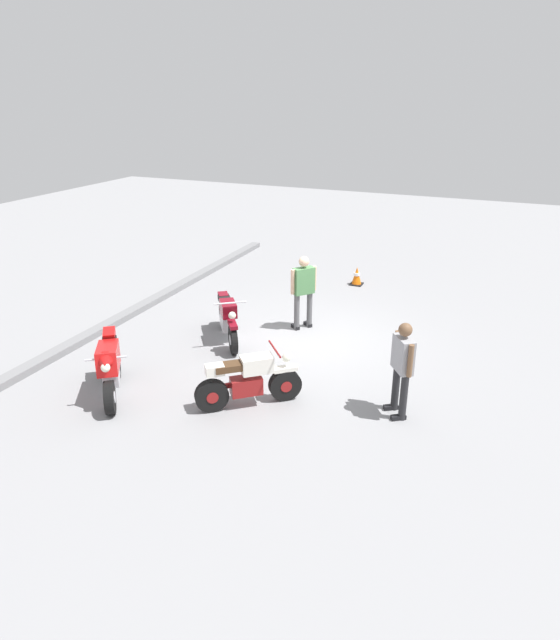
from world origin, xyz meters
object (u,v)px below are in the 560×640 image
at_px(motorcycle_red_sportbike, 110,366).
at_px(person_in_green_shirt, 303,288).
at_px(motorcycle_maroon_cruiser, 228,318).
at_px(motorcycle_cream_vintage, 248,381).
at_px(person_in_gray_shirt, 402,363).
at_px(traffic_cone, 357,276).

bearing_deg(motorcycle_red_sportbike, person_in_green_shirt, 117.61).
bearing_deg(motorcycle_maroon_cruiser, motorcycle_cream_vintage, -1.66).
height_order(person_in_gray_shirt, traffic_cone, person_in_gray_shirt).
xyz_separation_m(motorcycle_red_sportbike, person_in_gray_shirt, (1.42, -5.04, 0.40)).
relative_size(motorcycle_maroon_cruiser, person_in_green_shirt, 0.99).
distance_m(motorcycle_cream_vintage, person_in_gray_shirt, 2.70).
distance_m(motorcycle_maroon_cruiser, traffic_cone, 5.18).
relative_size(motorcycle_cream_vintage, motorcycle_red_sportbike, 0.94).
bearing_deg(traffic_cone, motorcycle_maroon_cruiser, 161.97).
bearing_deg(person_in_gray_shirt, person_in_green_shirt, -80.14).
relative_size(person_in_gray_shirt, person_in_green_shirt, 0.98).
xyz_separation_m(person_in_gray_shirt, traffic_cone, (6.55, 2.63, -0.73)).
distance_m(motorcycle_red_sportbike, traffic_cone, 8.33).
relative_size(motorcycle_maroon_cruiser, traffic_cone, 3.29).
height_order(motorcycle_cream_vintage, traffic_cone, motorcycle_cream_vintage).
relative_size(motorcycle_cream_vintage, traffic_cone, 3.01).
distance_m(person_in_green_shirt, traffic_cone, 3.73).
height_order(motorcycle_red_sportbike, person_in_green_shirt, person_in_green_shirt).
relative_size(person_in_green_shirt, traffic_cone, 3.34).
bearing_deg(motorcycle_maroon_cruiser, traffic_cone, 125.00).
distance_m(motorcycle_cream_vintage, person_in_green_shirt, 3.73).
bearing_deg(motorcycle_red_sportbike, motorcycle_maroon_cruiser, 128.91).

